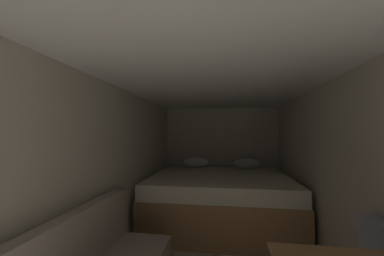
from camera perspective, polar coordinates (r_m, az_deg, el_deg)
wall_back at (r=4.74m, az=7.43°, el=-7.04°), size 2.41×0.05×2.00m
wall_left at (r=2.68m, az=-20.24°, el=-11.14°), size 0.05×4.75×2.00m
wall_right at (r=2.61m, az=33.84°, el=-11.25°), size 0.05×4.75×2.00m
ceiling_slab at (r=2.39m, az=6.29°, el=12.33°), size 2.41×4.75×0.05m
bed at (r=3.86m, az=7.19°, el=-17.35°), size 2.19×1.89×0.99m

